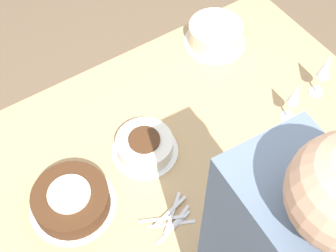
{
  "coord_description": "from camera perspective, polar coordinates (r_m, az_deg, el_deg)",
  "views": [
    {
      "loc": [
        -0.58,
        -0.89,
        2.29
      ],
      "look_at": [
        0.0,
        0.0,
        0.77
      ],
      "focal_mm": 50.0,
      "sensor_mm": 36.0,
      "label": 1
    }
  ],
  "objects": [
    {
      "name": "fork_pile",
      "position": [
        1.7,
        0.34,
        -11.35
      ],
      "size": [
        0.2,
        0.13,
        0.02
      ],
      "color": "silver",
      "rests_on": "dining_table"
    },
    {
      "name": "dining_table",
      "position": [
        1.97,
        -0.0,
        -2.36
      ],
      "size": [
        1.75,
        0.96,
        0.72
      ],
      "color": "tan",
      "rests_on": "ground_plane"
    },
    {
      "name": "cake_center_white",
      "position": [
        1.82,
        -2.86,
        -2.42
      ],
      "size": [
        0.26,
        0.26,
        0.09
      ],
      "color": "white",
      "rests_on": "dining_table"
    },
    {
      "name": "ground_plane",
      "position": [
        2.52,
        -0.0,
        -10.11
      ],
      "size": [
        12.0,
        12.0,
        0.0
      ],
      "primitive_type": "plane",
      "color": "brown"
    },
    {
      "name": "cake_front_chocolate",
      "position": [
        1.73,
        -11.71,
        -8.82
      ],
      "size": [
        0.32,
        0.32,
        0.1
      ],
      "color": "white",
      "rests_on": "dining_table"
    },
    {
      "name": "cake_back_decorated",
      "position": [
        2.2,
        5.77,
        11.05
      ],
      "size": [
        0.29,
        0.29,
        0.1
      ],
      "color": "white",
      "rests_on": "dining_table"
    },
    {
      "name": "wine_glass_near",
      "position": [
        1.89,
        15.17,
        3.57
      ],
      "size": [
        0.06,
        0.06,
        0.21
      ],
      "color": "silver",
      "rests_on": "dining_table"
    },
    {
      "name": "wine_glass_far",
      "position": [
        2.0,
        18.7,
        6.8
      ],
      "size": [
        0.06,
        0.06,
        0.23
      ],
      "color": "silver",
      "rests_on": "dining_table"
    }
  ]
}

